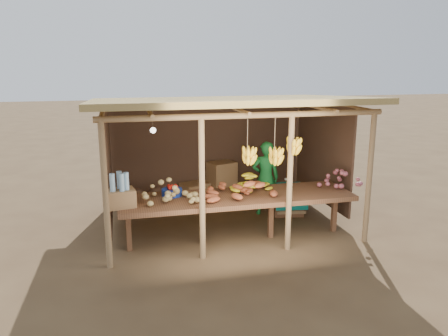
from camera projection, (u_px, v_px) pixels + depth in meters
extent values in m
plane|color=brown|center=(224.00, 221.00, 8.37)|extent=(60.00, 60.00, 0.00)
cylinder|color=#92704B|center=(106.00, 197.00, 6.22)|extent=(0.09, 0.09, 2.20)
cylinder|color=#92704B|center=(369.00, 179.00, 7.17)|extent=(0.09, 0.09, 2.20)
cylinder|color=#92704B|center=(109.00, 155.00, 9.05)|extent=(0.09, 0.09, 2.20)
cylinder|color=#92704B|center=(298.00, 146.00, 10.01)|extent=(0.09, 0.09, 2.20)
cylinder|color=#92704B|center=(202.00, 190.00, 6.54)|extent=(0.09, 0.09, 2.20)
cylinder|color=#92704B|center=(290.00, 184.00, 6.85)|extent=(0.09, 0.09, 2.20)
cylinder|color=#92704B|center=(248.00, 115.00, 6.44)|extent=(4.40, 0.09, 0.09)
cylinder|color=#92704B|center=(207.00, 99.00, 9.27)|extent=(4.40, 0.09, 0.09)
cube|color=#A78B4D|center=(224.00, 101.00, 7.83)|extent=(4.70, 3.50, 0.28)
cube|color=#4D3323|center=(208.00, 145.00, 9.49)|extent=(4.20, 0.04, 1.98)
cube|color=#4D3323|center=(109.00, 163.00, 7.80)|extent=(0.04, 2.40, 1.98)
cube|color=#4D3323|center=(322.00, 152.00, 8.75)|extent=(0.04, 2.40, 1.98)
cube|color=brown|center=(237.00, 198.00, 7.29)|extent=(3.90, 1.05, 0.08)
cube|color=brown|center=(129.00, 229.00, 6.98)|extent=(0.08, 0.08, 0.72)
cube|color=brown|center=(202.00, 223.00, 7.25)|extent=(0.08, 0.08, 0.72)
cube|color=brown|center=(271.00, 217.00, 7.52)|extent=(0.08, 0.08, 0.72)
cube|color=brown|center=(334.00, 212.00, 7.80)|extent=(0.08, 0.08, 0.72)
cylinder|color=navy|center=(172.00, 192.00, 7.27)|extent=(0.34, 0.34, 0.12)
cube|color=olive|center=(120.00, 198.00, 6.68)|extent=(0.48, 0.41, 0.27)
imported|color=#19712D|center=(265.00, 178.00, 8.62)|extent=(0.60, 0.45, 1.48)
cube|color=brown|center=(287.00, 201.00, 8.73)|extent=(0.65, 0.57, 0.53)
cube|color=#0B8078|center=(288.00, 187.00, 8.67)|extent=(0.72, 0.64, 0.05)
cube|color=olive|center=(222.00, 191.00, 9.50)|extent=(0.66, 0.59, 0.43)
cube|color=olive|center=(222.00, 172.00, 9.40)|extent=(0.66, 0.59, 0.43)
cube|color=olive|center=(195.00, 193.00, 9.37)|extent=(0.66, 0.59, 0.43)
ellipsoid|color=#4D3323|center=(136.00, 200.00, 8.81)|extent=(0.45, 0.45, 0.60)
ellipsoid|color=#4D3323|center=(156.00, 198.00, 8.91)|extent=(0.45, 0.45, 0.60)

